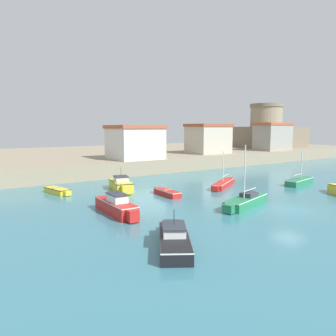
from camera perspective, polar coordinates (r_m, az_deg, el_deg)
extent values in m
plane|color=teal|center=(29.18, 20.32, -6.75)|extent=(200.00, 200.00, 0.00)
cube|color=gray|center=(64.07, -12.79, 1.81)|extent=(120.00, 40.00, 2.10)
cube|color=red|center=(26.26, -9.06, -6.79)|extent=(1.56, 5.28, 1.00)
cube|color=red|center=(23.67, -6.15, -8.28)|extent=(0.81, 0.67, 0.85)
cube|color=white|center=(26.15, -9.08, -5.81)|extent=(1.58, 5.33, 0.07)
cube|color=silver|center=(25.85, -8.86, -5.21)|extent=(1.12, 1.86, 0.59)
cube|color=#2D333D|center=(25.78, -8.87, -4.48)|extent=(1.20, 2.02, 0.08)
cylinder|color=black|center=(25.68, -8.89, -3.41)|extent=(0.04, 0.04, 0.90)
cube|color=#237A4C|center=(41.85, 21.90, -2.23)|extent=(5.10, 2.29, 0.71)
cube|color=#237A4C|center=(44.40, 23.29, -1.78)|extent=(0.74, 0.85, 0.60)
cube|color=white|center=(41.81, 21.92, -1.80)|extent=(5.16, 2.31, 0.07)
cylinder|color=silver|center=(41.92, 22.23, 0.71)|extent=(0.10, 0.10, 3.55)
cylinder|color=silver|center=(41.16, 21.63, -1.09)|extent=(2.19, 0.51, 0.08)
cube|color=#237A4C|center=(29.06, 13.43, -5.74)|extent=(5.74, 3.06, 0.80)
cube|color=#237A4C|center=(26.35, 10.52, -6.99)|extent=(0.88, 0.98, 0.68)
cube|color=white|center=(28.99, 13.45, -5.05)|extent=(5.80, 3.09, 0.07)
cylinder|color=silver|center=(28.23, 13.22, -0.64)|extent=(0.10, 0.10, 4.51)
cylinder|color=silver|center=(29.49, 14.06, -3.69)|extent=(2.41, 0.81, 0.08)
cube|color=#333842|center=(29.44, 13.93, -4.44)|extent=(1.90, 1.49, 0.36)
cube|color=yellow|center=(35.93, -8.24, -3.02)|extent=(2.78, 4.76, 0.99)
cube|color=yellow|center=(33.40, -7.26, -3.77)|extent=(1.14, 1.01, 0.84)
cube|color=black|center=(35.85, -8.25, -2.30)|extent=(2.81, 4.81, 0.07)
cube|color=silver|center=(35.59, -8.18, -1.91)|extent=(1.66, 1.83, 0.49)
cube|color=#2D333D|center=(35.55, -8.19, -1.45)|extent=(1.78, 1.98, 0.08)
cylinder|color=black|center=(35.48, -8.21, -0.67)|extent=(0.04, 0.04, 0.90)
cube|color=yellow|center=(35.62, -18.75, -3.77)|extent=(1.93, 3.49, 0.56)
cube|color=yellow|center=(33.99, -17.15, -4.22)|extent=(0.75, 0.67, 0.48)
cube|color=black|center=(35.58, -18.77, -3.39)|extent=(1.95, 3.53, 0.07)
cube|color=#997F5B|center=(35.56, -18.77, -3.26)|extent=(1.01, 0.43, 0.08)
cube|color=black|center=(37.14, -20.11, -3.31)|extent=(0.24, 0.24, 0.36)
cube|color=black|center=(18.90, 1.09, -12.70)|extent=(4.21, 5.38, 0.73)
cube|color=black|center=(21.76, 0.64, -10.00)|extent=(1.16, 1.10, 0.62)
cube|color=white|center=(18.79, 1.10, -11.76)|extent=(4.25, 5.43, 0.07)
cube|color=silver|center=(18.96, 1.05, -10.73)|extent=(2.03, 2.23, 0.46)
cube|color=#2D333D|center=(18.87, 1.06, -9.96)|extent=(2.18, 2.41, 0.08)
cylinder|color=black|center=(18.74, 1.06, -8.52)|extent=(0.04, 0.04, 0.90)
cube|color=yellow|center=(38.66, 26.79, -3.05)|extent=(1.03, 0.94, 0.79)
cube|color=red|center=(32.64, -0.12, -4.35)|extent=(1.18, 3.67, 0.57)
cube|color=red|center=(34.36, -1.92, -3.77)|extent=(0.58, 0.49, 0.48)
cube|color=white|center=(32.59, -0.12, -3.93)|extent=(1.19, 3.70, 0.07)
cube|color=#997F5B|center=(32.57, -0.12, -3.79)|extent=(0.88, 0.24, 0.08)
cube|color=red|center=(38.20, 9.69, -2.71)|extent=(5.84, 4.18, 0.64)
cube|color=red|center=(35.04, 8.30, -3.57)|extent=(0.76, 0.80, 0.54)
cube|color=white|center=(38.16, 9.69, -2.30)|extent=(5.90, 4.22, 0.07)
cylinder|color=silver|center=(37.46, 9.57, 0.30)|extent=(0.10, 0.10, 3.50)
cylinder|color=silver|center=(38.80, 10.00, -1.26)|extent=(2.40, 1.51, 0.08)
sphere|color=yellow|center=(33.14, 15.14, -4.38)|extent=(0.61, 0.61, 0.61)
cube|color=#796C57|center=(81.69, 16.62, 5.21)|extent=(13.91, 13.91, 4.78)
cylinder|color=gray|center=(81.66, 16.68, 6.81)|extent=(7.33, 7.33, 9.34)
cylinder|color=#796C57|center=(81.82, 16.81, 10.36)|extent=(7.70, 7.70, 0.80)
cube|color=#BCB29E|center=(59.64, 7.01, 4.86)|extent=(6.76, 5.45, 4.78)
cube|color=#9E472D|center=(59.60, 7.05, 7.40)|extent=(7.10, 5.73, 0.50)
cube|color=silver|center=(48.90, -5.79, 4.23)|extent=(6.86, 6.50, 4.49)
cube|color=#B25133|center=(48.84, -5.82, 7.15)|extent=(7.20, 6.82, 0.50)
cube|color=gray|center=(70.26, 17.74, 5.04)|extent=(6.97, 4.58, 5.10)
cube|color=#B25133|center=(70.23, 17.83, 7.32)|extent=(7.32, 4.81, 0.50)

